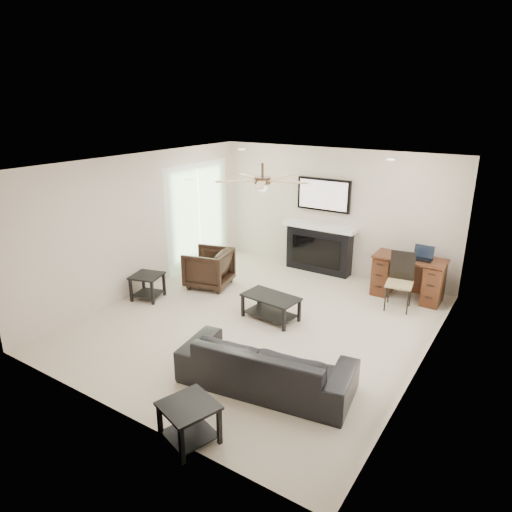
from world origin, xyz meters
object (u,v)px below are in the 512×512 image
Objects in this scene: sofa at (266,364)px; desk at (408,278)px; coffee_table at (271,307)px; fireplace_unit at (320,226)px; armchair at (209,268)px.

desk reaches higher than sofa.
fireplace_unit is (-0.31, 2.40, 0.75)m from coffee_table.
sofa is 1.12× the size of fireplace_unit.
armchair is 0.88× the size of coffee_table.
armchair is 2.38m from fireplace_unit.
coffee_table is 0.74× the size of desk.
fireplace_unit is at bearing -82.01° from sofa.
armchair is at bearing -126.97° from fireplace_unit.
armchair is at bearing -155.70° from desk.
fireplace_unit reaches higher than armchair.
armchair reaches higher than sofa.
armchair is at bearing 167.66° from coffee_table.
sofa reaches higher than coffee_table.
fireplace_unit reaches higher than desk.
sofa is at bearing -55.06° from coffee_table.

